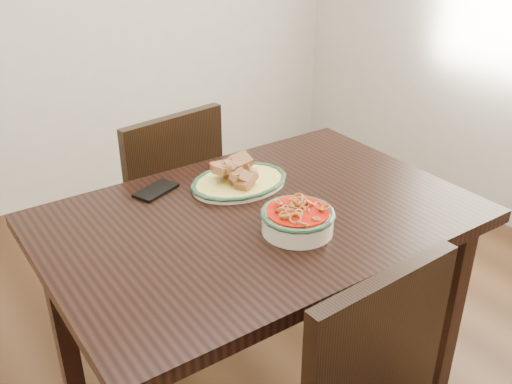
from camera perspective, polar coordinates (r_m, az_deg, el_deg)
floor at (r=2.25m, az=-0.90°, el=-17.24°), size 3.50×3.50×0.00m
dining_table at (r=1.74m, az=0.38°, el=-4.74°), size 1.25×0.84×0.75m
chair_far at (r=2.30m, az=-9.31°, el=-1.02°), size 0.47×0.47×0.89m
fish_plate at (r=1.83m, az=-1.69°, el=1.94°), size 0.32×0.25×0.11m
noodle_bowl at (r=1.58m, az=4.19°, el=-2.56°), size 0.21×0.21×0.08m
smartphone at (r=1.83m, az=-9.98°, el=0.16°), size 0.16×0.12×0.01m
napkin at (r=1.97m, az=-2.58°, el=2.55°), size 0.12×0.10×0.01m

